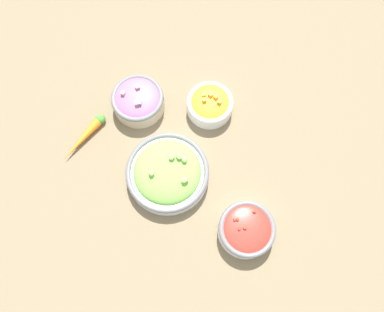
{
  "coord_description": "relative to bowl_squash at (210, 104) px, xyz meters",
  "views": [
    {
      "loc": [
        0.19,
        -0.2,
        0.86
      ],
      "look_at": [
        0.0,
        0.0,
        0.03
      ],
      "focal_mm": 35.0,
      "sensor_mm": 36.0,
      "label": 1
    }
  ],
  "objects": [
    {
      "name": "ground_plane",
      "position": [
        0.06,
        -0.13,
        -0.03
      ],
      "size": [
        3.0,
        3.0,
        0.0
      ],
      "primitive_type": "plane",
      "color": "#75664C"
    },
    {
      "name": "bowl_squash",
      "position": [
        0.0,
        0.0,
        0.0
      ],
      "size": [
        0.11,
        0.11,
        0.06
      ],
      "color": "white",
      "rests_on": "ground_plane"
    },
    {
      "name": "bowl_lettuce",
      "position": [
        0.05,
        -0.19,
        -0.0
      ],
      "size": [
        0.19,
        0.19,
        0.07
      ],
      "color": "silver",
      "rests_on": "ground_plane"
    },
    {
      "name": "bowl_red_onion",
      "position": [
        -0.13,
        -0.12,
        0.0
      ],
      "size": [
        0.13,
        0.13,
        0.06
      ],
      "color": "beige",
      "rests_on": "ground_plane"
    },
    {
      "name": "bowl_cherry_tomatoes",
      "position": [
        0.27,
        -0.16,
        0.0
      ],
      "size": [
        0.12,
        0.12,
        0.06
      ],
      "color": "white",
      "rests_on": "ground_plane"
    },
    {
      "name": "loose_carrot",
      "position": [
        -0.16,
        -0.27,
        -0.02
      ],
      "size": [
        0.04,
        0.14,
        0.03
      ],
      "rotation": [
        0.0,
        0.0,
        4.85
      ],
      "color": "orange",
      "rests_on": "ground_plane"
    }
  ]
}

